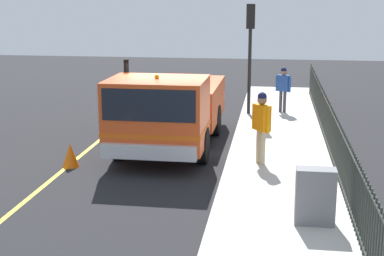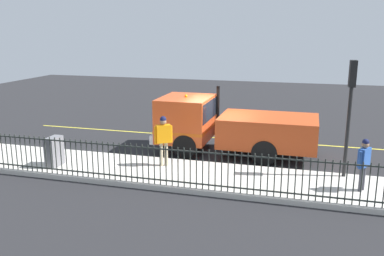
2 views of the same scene
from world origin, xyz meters
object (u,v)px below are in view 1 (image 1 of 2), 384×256
object	(u,v)px
utility_cabinet	(315,196)
pedestrian_distant	(283,85)
work_truck	(169,107)
traffic_light_near	(250,36)
traffic_cone	(70,155)
worker_standing	(262,120)

from	to	relation	value
utility_cabinet	pedestrian_distant	bearing A→B (deg)	92.69
work_truck	traffic_light_near	bearing A→B (deg)	-113.67
work_truck	pedestrian_distant	world-z (taller)	work_truck
work_truck	traffic_cone	world-z (taller)	work_truck
work_truck	worker_standing	world-z (taller)	work_truck
work_truck	worker_standing	bearing A→B (deg)	149.46
traffic_light_near	utility_cabinet	distance (m)	10.36
utility_cabinet	traffic_cone	distance (m)	6.80
pedestrian_distant	utility_cabinet	world-z (taller)	pedestrian_distant
traffic_light_near	worker_standing	bearing A→B (deg)	92.09
traffic_light_near	pedestrian_distant	bearing A→B (deg)	-164.23
traffic_light_near	traffic_cone	size ratio (longest dim) A/B	6.25
work_truck	traffic_light_near	world-z (taller)	traffic_light_near
pedestrian_distant	utility_cabinet	xyz separation A→B (m)	(0.49, -10.40, -0.47)
utility_cabinet	traffic_cone	bearing A→B (deg)	150.98
pedestrian_distant	traffic_light_near	distance (m)	2.16
traffic_light_near	traffic_cone	world-z (taller)	traffic_light_near
traffic_light_near	work_truck	bearing A→B (deg)	62.62
pedestrian_distant	work_truck	bearing A→B (deg)	-92.12
worker_standing	pedestrian_distant	size ratio (longest dim) A/B	1.12
utility_cabinet	traffic_cone	world-z (taller)	utility_cabinet
traffic_light_near	utility_cabinet	bearing A→B (deg)	96.24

